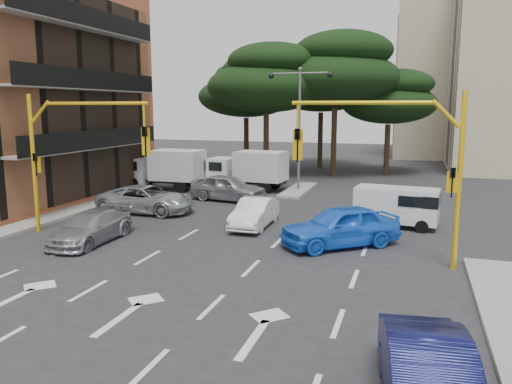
% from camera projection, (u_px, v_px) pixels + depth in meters
% --- Properties ---
extents(ground, '(120.00, 120.00, 0.00)m').
position_uv_depth(ground, '(198.00, 263.00, 17.69)').
color(ground, '#28282B').
rests_on(ground, ground).
extents(median_strip, '(1.40, 6.00, 0.15)m').
position_uv_depth(median_strip, '(298.00, 190.00, 32.70)').
color(median_strip, gray).
rests_on(median_strip, ground).
extents(apartment_beige_far, '(16.20, 12.15, 16.70)m').
position_uv_depth(apartment_beige_far, '(475.00, 79.00, 53.72)').
color(apartment_beige_far, '#BAAE8B').
rests_on(apartment_beige_far, ground).
extents(pine_left_near, '(9.15, 9.15, 10.23)m').
position_uv_depth(pine_left_near, '(267.00, 78.00, 38.20)').
color(pine_left_near, '#382616').
rests_on(pine_left_near, ground).
extents(pine_center, '(9.98, 9.98, 11.16)m').
position_uv_depth(pine_center, '(336.00, 69.00, 38.46)').
color(pine_center, '#382616').
rests_on(pine_center, ground).
extents(pine_left_far, '(8.32, 8.32, 9.30)m').
position_uv_depth(pine_left_far, '(247.00, 89.00, 42.97)').
color(pine_left_far, '#382616').
rests_on(pine_left_far, ground).
extents(pine_right, '(7.49, 7.49, 8.37)m').
position_uv_depth(pine_right, '(390.00, 97.00, 39.50)').
color(pine_right, '#382616').
rests_on(pine_right, ground).
extents(pine_back, '(9.15, 9.15, 10.23)m').
position_uv_depth(pine_back, '(322.00, 82.00, 43.87)').
color(pine_back, '#382616').
rests_on(pine_back, ground).
extents(signal_mast_right, '(5.79, 0.37, 6.00)m').
position_uv_depth(signal_mast_right, '(404.00, 154.00, 16.87)').
color(signal_mast_right, yellow).
rests_on(signal_mast_right, ground).
extents(signal_mast_left, '(5.79, 0.37, 6.00)m').
position_uv_depth(signal_mast_left, '(67.00, 145.00, 20.94)').
color(signal_mast_left, yellow).
rests_on(signal_mast_left, ground).
extents(street_lamp_center, '(4.16, 0.36, 7.77)m').
position_uv_depth(street_lamp_center, '(300.00, 107.00, 31.79)').
color(street_lamp_center, slate).
rests_on(street_lamp_center, median_strip).
extents(car_white_hatch, '(1.46, 3.99, 1.31)m').
position_uv_depth(car_white_hatch, '(255.00, 213.00, 22.90)').
color(car_white_hatch, white).
rests_on(car_white_hatch, ground).
extents(car_blue_compact, '(4.95, 4.51, 1.63)m').
position_uv_depth(car_blue_compact, '(340.00, 226.00, 19.66)').
color(car_blue_compact, blue).
rests_on(car_blue_compact, ground).
extents(car_silver_wagon, '(1.81, 4.34, 1.26)m').
position_uv_depth(car_silver_wagon, '(91.00, 227.00, 20.27)').
color(car_silver_wagon, '#9A9BA1').
rests_on(car_silver_wagon, ground).
extents(car_silver_cross_a, '(5.08, 2.34, 1.41)m').
position_uv_depth(car_silver_cross_a, '(146.00, 199.00, 25.96)').
color(car_silver_cross_a, '#A6AAAE').
rests_on(car_silver_cross_a, ground).
extents(car_silver_cross_b, '(4.78, 2.48, 1.55)m').
position_uv_depth(car_silver_cross_b, '(228.00, 188.00, 29.22)').
color(car_silver_cross_b, '#9B9DA3').
rests_on(car_silver_cross_b, ground).
extents(car_navy_parked, '(2.09, 4.48, 1.42)m').
position_uv_depth(car_navy_parked, '(430.00, 380.00, 8.79)').
color(car_navy_parked, '#0C0E3E').
rests_on(car_navy_parked, ground).
extents(van_white, '(3.84, 2.06, 1.84)m').
position_uv_depth(van_white, '(396.00, 207.00, 22.91)').
color(van_white, silver).
rests_on(van_white, ground).
extents(box_truck_a, '(5.41, 2.35, 2.64)m').
position_uv_depth(box_truck_a, '(164.00, 170.00, 33.22)').
color(box_truck_a, silver).
rests_on(box_truck_a, ground).
extents(box_truck_b, '(5.40, 2.59, 2.58)m').
position_uv_depth(box_truck_b, '(248.00, 170.00, 33.03)').
color(box_truck_b, silver).
rests_on(box_truck_b, ground).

